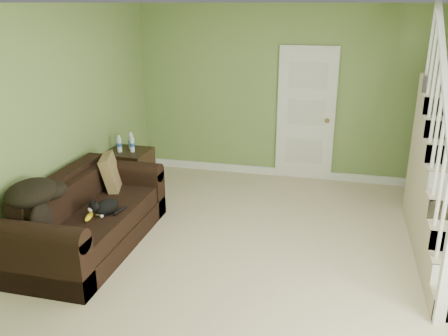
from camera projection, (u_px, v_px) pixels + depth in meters
The scene contains 14 objects.
floor at pixel (270, 264), 4.99m from camera, with size 5.00×5.50×0.01m, color tan.
ceiling at pixel (279, 3), 4.13m from camera, with size 5.00×5.50×0.01m, color white.
wall_back at pixel (300, 95), 7.08m from camera, with size 5.00×0.04×2.60m, color #73904D.
wall_front at pixel (182, 322), 2.04m from camera, with size 5.00×0.04×2.60m, color #73904D.
wall_left at pixel (45, 130), 5.12m from camera, with size 0.04×5.50×2.60m, color #73904D.
baseboard_back at pixel (296, 173), 7.46m from camera, with size 5.00×0.04×0.12m, color white.
baseboard_left at pixel (60, 233), 5.53m from camera, with size 0.04×5.50×0.12m, color white.
door at pixel (306, 115), 7.11m from camera, with size 0.86×0.12×2.02m.
sofa at pixel (90, 220), 5.27m from camera, with size 0.90×2.09×0.83m.
side_table at pixel (130, 173), 6.63m from camera, with size 0.58×0.58×0.90m.
cat at pixel (105, 207), 5.06m from camera, with size 0.28×0.47×0.22m.
banana at pixel (89, 217), 4.97m from camera, with size 0.06×0.21×0.06m, color yellow.
throw_pillow at pixel (111, 174), 5.78m from camera, with size 0.12×0.46×0.46m, color #503420.
throw_blanket at pixel (31, 193), 4.60m from camera, with size 0.44×0.58×0.24m, color black.
Camera 1 is at (0.59, -4.36, 2.60)m, focal length 38.00 mm.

